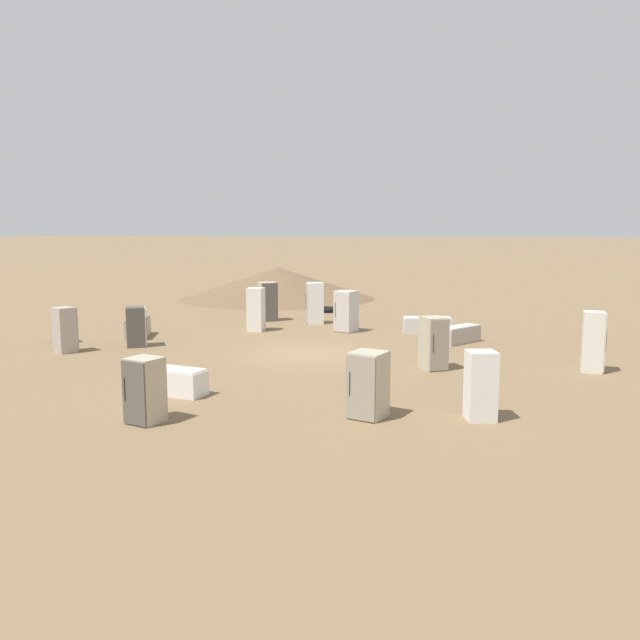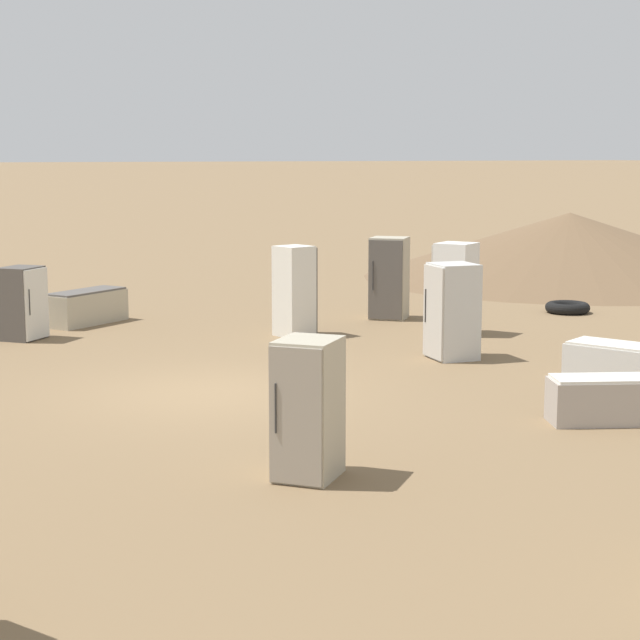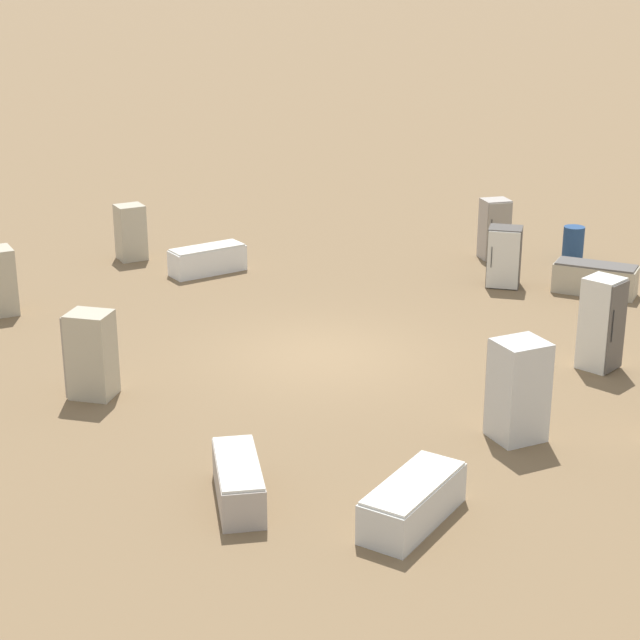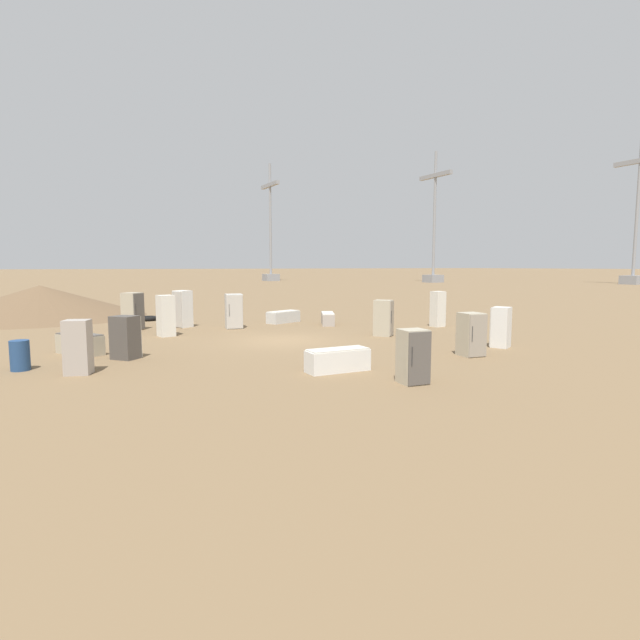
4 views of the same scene
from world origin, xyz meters
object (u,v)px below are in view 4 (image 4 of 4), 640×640
Objects in this scene: discarded_fridge_13 at (80,344)px; discarded_fridge_14 at (438,309)px; discarded_fridge_9 at (413,356)px; discarded_fridge_12 at (328,319)px; discarded_fridge_4 at (166,316)px; rusty_barrel at (20,355)px; discarded_fridge_8 at (501,327)px; scrap_tire at (148,318)px; discarded_fridge_7 at (338,360)px; discarded_fridge_1 at (78,347)px; discarded_fridge_5 at (133,311)px; discarded_fridge_6 at (126,337)px; power_pylon_0 at (635,238)px; power_pylon_1 at (434,242)px; discarded_fridge_2 at (183,309)px; discarded_fridge_11 at (283,317)px; discarded_fridge_3 at (383,318)px; discarded_fridge_0 at (234,311)px; discarded_fridge_10 at (471,334)px; power_pylon_2 at (271,245)px.

discarded_fridge_14 is (0.36, -16.53, 0.54)m from discarded_fridge_13.
discarded_fridge_9 is 13.40m from discarded_fridge_12.
discarded_fridge_4 reaches higher than discarded_fridge_9.
discarded_fridge_12 is at bearing -66.46° from rusty_barrel.
discarded_fridge_8 is 19.08m from scrap_tire.
discarded_fridge_7 is 12.20m from discarded_fridge_14.
discarded_fridge_5 reaches higher than discarded_fridge_1.
discarded_fridge_8 is at bearing -51.05° from discarded_fridge_12.
discarded_fridge_6 is at bearing 71.63° from discarded_fridge_1.
power_pylon_1 is at bearing 44.96° from power_pylon_0.
discarded_fridge_14 is at bearing -145.50° from discarded_fridge_2.
discarded_fridge_12 is at bearing -128.53° from scrap_tire.
power_pylon_1 is 15.20× the size of discarded_fridge_1.
discarded_fridge_5 reaches higher than discarded_fridge_11.
power_pylon_0 is 11.80× the size of discarded_fridge_11.
discarded_fridge_3 is 9.61m from discarded_fridge_4.
discarded_fridge_8 is at bearing 11.16° from discarded_fridge_1.
discarded_fridge_13 is (-3.21, 3.55, -0.55)m from discarded_fridge_4.
discarded_fridge_14 is at bearing -10.91° from discarded_fridge_12.
discarded_fridge_0 is 12.57m from discarded_fridge_8.
discarded_fridge_13 is at bearing -137.25° from discarded_fridge_12.
discarded_fridge_10 is at bearing 165.32° from discarded_fridge_11.
discarded_fridge_4 reaches higher than discarded_fridge_5.
discarded_fridge_14 reaches higher than discarded_fridge_13.
discarded_fridge_10 is (-0.84, 2.33, -0.02)m from discarded_fridge_8.
discarded_fridge_1 is 0.84× the size of discarded_fridge_2.
power_pylon_2 is at bearing 113.53° from discarded_fridge_6.
discarded_fridge_13 is at bearing 107.40° from discarded_fridge_1.
discarded_fridge_1 reaches higher than discarded_fridge_12.
discarded_fridge_1 is 0.87× the size of discarded_fridge_14.
power_pylon_1 is 81.83m from discarded_fridge_13.
discarded_fridge_9 is at bearing -154.78° from discarded_fridge_7.
discarded_fridge_7 is 1.32× the size of discarded_fridge_9.
discarded_fridge_12 is at bearing 110.12° from power_pylon_0.
discarded_fridge_0 is at bearing 98.86° from discarded_fridge_8.
discarded_fridge_4 is (-2.95, 1.39, -0.02)m from discarded_fridge_2.
discarded_fridge_2 is 15.33m from discarded_fridge_9.
discarded_fridge_2 is 10.69m from rusty_barrel.
power_pylon_0 is 82.01m from discarded_fridge_0.
discarded_fridge_5 reaches higher than discarded_fridge_8.
discarded_fridge_11 is (14.60, -2.65, -0.40)m from discarded_fridge_9.
discarded_fridge_1 is at bearing 66.18° from discarded_fridge_7.
discarded_fridge_14 is 1.76× the size of scrap_tire.
discarded_fridge_5 is (9.67, -2.71, 0.12)m from discarded_fridge_1.
power_pylon_2 is 87.62m from discarded_fridge_10.
scrap_tire is at bearing -72.14° from discarded_fridge_9.
discarded_fridge_4 is (-50.27, 57.97, -6.49)m from power_pylon_1.
discarded_fridge_8 is at bearing -51.64° from discarded_fridge_4.
discarded_fridge_0 is 0.90× the size of discarded_fridge_7.
power_pylon_1 is at bearing -79.02° from discarded_fridge_2.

